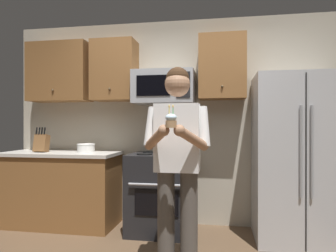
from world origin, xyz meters
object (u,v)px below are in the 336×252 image
oven_range (162,192)px  knife_block (42,143)px  microwave (164,87)px  refrigerator (297,158)px  cupcake (171,120)px  bowl_large_white (86,148)px  person (177,156)px

oven_range → knife_block: (-1.54, -0.03, 0.57)m
oven_range → microwave: bearing=90.0°
refrigerator → cupcake: 1.76m
refrigerator → knife_block: 3.04m
oven_range → refrigerator: refrigerator is taller
microwave → bowl_large_white: 1.24m
bowl_large_white → cupcake: 1.91m
person → cupcake: size_ratio=10.13×
microwave → refrigerator: 1.72m
oven_range → bowl_large_white: (-0.99, 0.07, 0.51)m
refrigerator → bowl_large_white: (-2.49, 0.11, 0.07)m
microwave → refrigerator: (1.50, -0.16, -0.82)m
oven_range → refrigerator: 1.56m
oven_range → refrigerator: bearing=-1.5°
person → refrigerator: bearing=37.6°
oven_range → cupcake: cupcake is taller
knife_block → person: size_ratio=0.18×
microwave → refrigerator: bearing=-6.0°
oven_range → microwave: size_ratio=1.26×
refrigerator → person: size_ratio=1.02×
knife_block → person: bearing=-26.4°
person → oven_range: bearing=108.3°
refrigerator → cupcake: refrigerator is taller
oven_range → cupcake: (0.31, -1.28, 0.83)m
refrigerator → knife_block: bearing=179.8°
cupcake → knife_block: bearing=146.0°
oven_range → person: (0.31, -0.95, 0.53)m
cupcake → oven_range: bearing=103.8°
oven_range → bowl_large_white: size_ratio=4.16×
person → cupcake: bearing=-90.0°
oven_range → cupcake: size_ratio=5.36×
microwave → knife_block: size_ratio=2.31×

